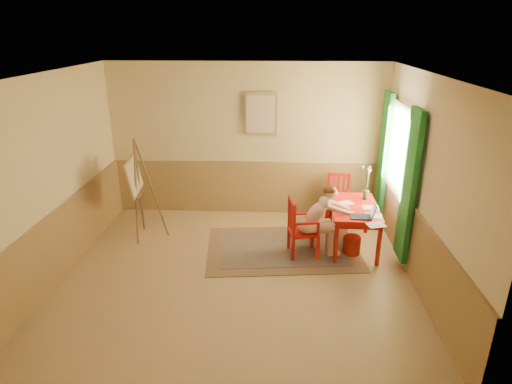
# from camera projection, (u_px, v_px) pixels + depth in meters

# --- Properties ---
(room) EXTENTS (5.04, 4.54, 2.84)m
(room) POSITION_uv_depth(u_px,v_px,m) (235.00, 182.00, 5.74)
(room) COLOR tan
(room) RESTS_ON ground
(wainscot) EXTENTS (5.00, 4.50, 1.00)m
(wainscot) POSITION_uv_depth(u_px,v_px,m) (241.00, 218.00, 6.81)
(wainscot) COLOR #AA8652
(wainscot) RESTS_ON room
(window) EXTENTS (0.12, 2.01, 2.20)m
(window) POSITION_uv_depth(u_px,v_px,m) (396.00, 164.00, 6.68)
(window) COLOR white
(window) RESTS_ON room
(wall_portrait) EXTENTS (0.60, 0.05, 0.76)m
(wall_portrait) POSITION_uv_depth(u_px,v_px,m) (260.00, 114.00, 7.61)
(wall_portrait) COLOR #A38453
(wall_portrait) RESTS_ON room
(rug) EXTENTS (2.55, 1.83, 0.02)m
(rug) POSITION_uv_depth(u_px,v_px,m) (283.00, 248.00, 6.90)
(rug) COLOR #8C7251
(rug) RESTS_ON room
(table) EXTENTS (0.76, 1.23, 0.72)m
(table) POSITION_uv_depth(u_px,v_px,m) (354.00, 211.00, 6.75)
(table) COLOR red
(table) RESTS_ON room
(chair_left) EXTENTS (0.49, 0.47, 0.93)m
(chair_left) POSITION_uv_depth(u_px,v_px,m) (300.00, 228.00, 6.57)
(chair_left) COLOR red
(chair_left) RESTS_ON room
(chair_back) EXTENTS (0.44, 0.46, 0.91)m
(chair_back) POSITION_uv_depth(u_px,v_px,m) (338.00, 200.00, 7.66)
(chair_back) COLOR red
(chair_back) RESTS_ON room
(figure) EXTENTS (0.87, 0.44, 1.14)m
(figure) POSITION_uv_depth(u_px,v_px,m) (320.00, 218.00, 6.52)
(figure) COLOR beige
(figure) RESTS_ON room
(laptop) EXTENTS (0.37, 0.24, 0.22)m
(laptop) POSITION_uv_depth(u_px,v_px,m) (365.00, 215.00, 6.30)
(laptop) COLOR #1E2338
(laptop) RESTS_ON table
(papers) EXTENTS (0.66, 1.05, 0.00)m
(papers) POSITION_uv_depth(u_px,v_px,m) (366.00, 212.00, 6.48)
(papers) COLOR white
(papers) RESTS_ON table
(vase) EXTENTS (0.20, 0.28, 0.56)m
(vase) POSITION_uv_depth(u_px,v_px,m) (366.00, 184.00, 6.91)
(vase) COLOR #3F724C
(vase) RESTS_ON table
(wastebasket) EXTENTS (0.29, 0.29, 0.29)m
(wastebasket) POSITION_uv_depth(u_px,v_px,m) (352.00, 245.00, 6.72)
(wastebasket) COLOR #B02217
(wastebasket) RESTS_ON room
(easel) EXTENTS (0.60, 0.77, 1.71)m
(easel) POSITION_uv_depth(u_px,v_px,m) (136.00, 180.00, 6.98)
(easel) COLOR brown
(easel) RESTS_ON room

